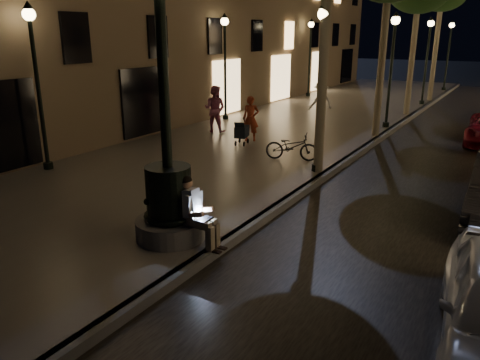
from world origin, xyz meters
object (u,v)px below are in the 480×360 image
Objects in this scene: lamp_curb_c at (428,50)px; pedestrian_pink at (215,109)px; stroller at (242,132)px; pedestrian_white at (321,102)px; lamp_left_b at (225,54)px; pedestrian_red at (251,119)px; lamp_curb_d at (449,46)px; lamp_curb_a at (321,67)px; lamp_left_a at (36,67)px; seated_man_laptop at (194,209)px; lamp_curb_b at (392,56)px; fountain_lamppost at (169,190)px; bicycle at (292,147)px; lamp_left_c at (310,48)px.

lamp_curb_c is 2.52× the size of pedestrian_pink.
stroller is 0.53× the size of pedestrian_white.
pedestrian_red is at bearing -45.67° from lamp_left_b.
lamp_curb_c is at bearing 54.63° from lamp_left_b.
lamp_curb_c is 1.00× the size of lamp_curb_d.
pedestrian_pink is (-5.84, 3.24, -2.08)m from lamp_curb_a.
pedestrian_white is at bearing 70.03° from lamp_left_a.
lamp_left_b is (0.00, 10.00, 0.00)m from lamp_left_a.
lamp_curb_d is 16.85m from pedestrian_white.
seated_man_laptop is 14.19m from lamp_curb_b.
stroller is (-3.69, -22.20, -2.55)m from lamp_curb_d.
pedestrian_pink is 1.04× the size of pedestrian_white.
fountain_lamppost is 2.83× the size of pedestrian_white.
pedestrian_pink is 5.30m from bicycle.
stroller is at bearing 136.23° from pedestrian_pink.
lamp_curb_a is 9.30m from lamp_left_b.
lamp_curb_c is 2.83× the size of bicycle.
fountain_lamppost is at bearing 44.72° from pedestrian_white.
pedestrian_red is 2.21m from pedestrian_pink.
pedestrian_white is 7.00m from bicycle.
lamp_left_c is (0.00, 10.00, 0.00)m from lamp_left_b.
fountain_lamppost reaches higher than pedestrian_white.
lamp_left_a is 20.00m from lamp_left_c.
stroller is at bearing -104.56° from lamp_curb_c.
lamp_curb_b is at bearing -25.55° from bicycle.
lamp_curb_c is at bearing 70.46° from lamp_left_a.
stroller is at bearing 153.95° from lamp_curb_a.
pedestrian_red reaches higher than bicycle.
bicycle is at bearing 147.16° from lamp_curb_a.
lamp_curb_b reaches higher than pedestrian_white.
fountain_lamppost is at bearing -94.99° from pedestrian_red.
bicycle is at bearing 38.84° from lamp_left_a.
lamp_curb_a is 4.83m from stroller.
stroller is at bearing 27.72° from pedestrian_white.
lamp_left_b is at bearing -164.27° from lamp_curb_b.
pedestrian_red is (-3.74, -5.44, -2.19)m from lamp_curb_b.
lamp_left_b is 8.31m from bicycle.
lamp_curb_c is (0.00, 8.00, 0.00)m from lamp_curb_b.
lamp_curb_c is at bearing -124.56° from pedestrian_pink.
pedestrian_pink is (-2.15, 1.44, 0.47)m from stroller.
fountain_lamppost is 3.75× the size of seated_man_laptop.
lamp_left_c is 4.93× the size of stroller.
lamp_curb_d reaches higher than seated_man_laptop.
pedestrian_red is at bearing -105.56° from lamp_curb_c.
seated_man_laptop is 0.29× the size of lamp_left_b.
lamp_curb_d is at bearing -115.69° from pedestrian_pink.
lamp_curb_a is 2.61× the size of pedestrian_white.
stroller is 0.51× the size of pedestrian_pink.
lamp_curb_d is (0.00, 8.00, 0.00)m from lamp_curb_c.
lamp_left_a is at bearing 164.08° from seated_man_laptop.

